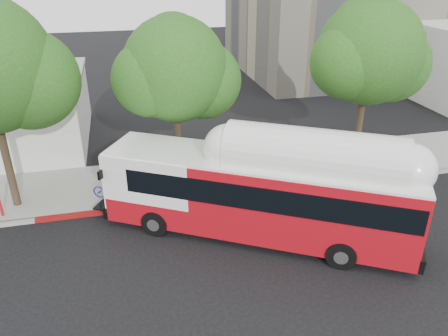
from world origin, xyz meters
name	(u,v)px	position (x,y,z in m)	size (l,w,h in m)	color
ground	(226,247)	(0.00, 0.00, 0.00)	(120.00, 120.00, 0.00)	black
sidewalk	(197,176)	(0.00, 6.50, 0.07)	(60.00, 5.00, 0.15)	gray
curb_strip	(207,199)	(0.00, 3.90, 0.07)	(60.00, 0.30, 0.15)	gray
red_curb_segment	(146,207)	(-3.00, 3.90, 0.08)	(10.00, 0.32, 0.16)	maroon
street_tree_mid	(184,73)	(-0.59, 6.06, 5.91)	(5.75, 5.00, 8.62)	#2D2116
street_tree_right	(376,56)	(9.44, 5.86, 6.26)	(6.21, 5.40, 9.18)	#2D2116
transit_bus	(260,196)	(1.60, 0.57, 1.91)	(13.16, 8.97, 4.09)	#A80B15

